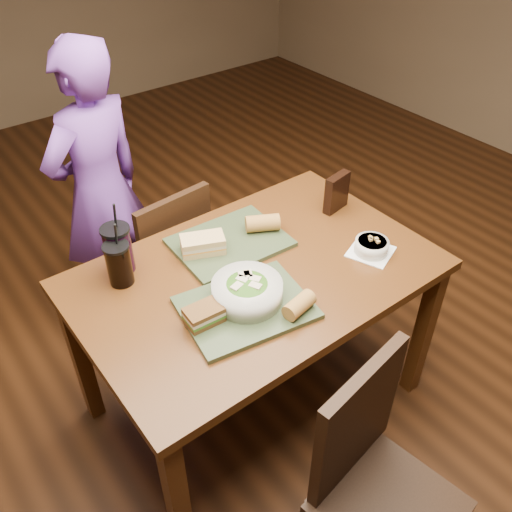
{
  "coord_description": "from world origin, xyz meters",
  "views": [
    {
      "loc": [
        -0.92,
        -1.2,
        2.03
      ],
      "look_at": [
        0.0,
        0.0,
        0.82
      ],
      "focal_mm": 38.0,
      "sensor_mm": 36.0,
      "label": 1
    }
  ],
  "objects_px": {
    "cup_cola": "(119,264)",
    "sandwich_near": "(204,315)",
    "chair_far": "(170,259)",
    "cup_berry": "(118,249)",
    "dining_table": "(256,289)",
    "tray_far": "(230,242)",
    "diner": "(100,192)",
    "tray_near": "(246,308)",
    "soup_bowl": "(372,246)",
    "chair_near": "(373,474)",
    "sandwich_far": "(203,244)",
    "salad_bowl": "(247,290)",
    "baguette_near": "(299,305)",
    "chip_bag": "(337,193)",
    "baguette_far": "(263,223)"
  },
  "relations": [
    {
      "from": "soup_bowl",
      "to": "chip_bag",
      "type": "relative_size",
      "value": 1.23
    },
    {
      "from": "chair_far",
      "to": "diner",
      "type": "height_order",
      "value": "diner"
    },
    {
      "from": "dining_table",
      "to": "cup_cola",
      "type": "height_order",
      "value": "cup_cola"
    },
    {
      "from": "soup_bowl",
      "to": "baguette_near",
      "type": "relative_size",
      "value": 1.74
    },
    {
      "from": "soup_bowl",
      "to": "chip_bag",
      "type": "height_order",
      "value": "chip_bag"
    },
    {
      "from": "sandwich_far",
      "to": "salad_bowl",
      "type": "bearing_deg",
      "value": -94.9
    },
    {
      "from": "sandwich_far",
      "to": "chair_far",
      "type": "bearing_deg",
      "value": 83.68
    },
    {
      "from": "chair_near",
      "to": "sandwich_far",
      "type": "xyz_separation_m",
      "value": [
        0.01,
        0.92,
        0.31
      ]
    },
    {
      "from": "cup_cola",
      "to": "sandwich_near",
      "type": "bearing_deg",
      "value": -72.28
    },
    {
      "from": "chair_far",
      "to": "cup_berry",
      "type": "relative_size",
      "value": 2.97
    },
    {
      "from": "sandwich_near",
      "to": "baguette_far",
      "type": "bearing_deg",
      "value": 31.48
    },
    {
      "from": "diner",
      "to": "tray_near",
      "type": "distance_m",
      "value": 1.07
    },
    {
      "from": "dining_table",
      "to": "chip_bag",
      "type": "bearing_deg",
      "value": 13.09
    },
    {
      "from": "sandwich_near",
      "to": "dining_table",
      "type": "bearing_deg",
      "value": 20.92
    },
    {
      "from": "sandwich_far",
      "to": "cup_berry",
      "type": "xyz_separation_m",
      "value": [
        -0.28,
        0.11,
        0.04
      ]
    },
    {
      "from": "chair_far",
      "to": "cup_berry",
      "type": "bearing_deg",
      "value": -140.45
    },
    {
      "from": "soup_bowl",
      "to": "cup_cola",
      "type": "bearing_deg",
      "value": 152.97
    },
    {
      "from": "soup_bowl",
      "to": "cup_berry",
      "type": "distance_m",
      "value": 0.94
    },
    {
      "from": "baguette_far",
      "to": "cup_cola",
      "type": "relative_size",
      "value": 0.53
    },
    {
      "from": "chair_far",
      "to": "sandwich_far",
      "type": "relative_size",
      "value": 4.58
    },
    {
      "from": "sandwich_near",
      "to": "cup_cola",
      "type": "relative_size",
      "value": 0.49
    },
    {
      "from": "chip_bag",
      "to": "baguette_near",
      "type": "bearing_deg",
      "value": -154.17
    },
    {
      "from": "diner",
      "to": "tray_near",
      "type": "bearing_deg",
      "value": 75.81
    },
    {
      "from": "soup_bowl",
      "to": "chip_bag",
      "type": "bearing_deg",
      "value": 71.45
    },
    {
      "from": "soup_bowl",
      "to": "diner",
      "type": "bearing_deg",
      "value": 118.75
    },
    {
      "from": "tray_far",
      "to": "chair_far",
      "type": "bearing_deg",
      "value": 100.93
    },
    {
      "from": "tray_far",
      "to": "sandwich_far",
      "type": "height_order",
      "value": "sandwich_far"
    },
    {
      "from": "cup_cola",
      "to": "cup_berry",
      "type": "relative_size",
      "value": 0.89
    },
    {
      "from": "sandwich_near",
      "to": "chip_bag",
      "type": "distance_m",
      "value": 0.85
    },
    {
      "from": "baguette_near",
      "to": "baguette_far",
      "type": "xyz_separation_m",
      "value": [
        0.19,
        0.43,
        0.0
      ]
    },
    {
      "from": "chair_far",
      "to": "soup_bowl",
      "type": "relative_size",
      "value": 4.19
    },
    {
      "from": "chair_near",
      "to": "diner",
      "type": "xyz_separation_m",
      "value": [
        -0.08,
        1.65,
        0.22
      ]
    },
    {
      "from": "diner",
      "to": "cup_cola",
      "type": "distance_m",
      "value": 0.73
    },
    {
      "from": "tray_far",
      "to": "sandwich_near",
      "type": "bearing_deg",
      "value": -136.19
    },
    {
      "from": "diner",
      "to": "salad_bowl",
      "type": "xyz_separation_m",
      "value": [
        0.07,
        -1.04,
        0.1
      ]
    },
    {
      "from": "tray_near",
      "to": "sandwich_near",
      "type": "xyz_separation_m",
      "value": [
        -0.15,
        0.02,
        0.04
      ]
    },
    {
      "from": "cup_berry",
      "to": "baguette_near",
      "type": "bearing_deg",
      "value": -58.39
    },
    {
      "from": "dining_table",
      "to": "chip_bag",
      "type": "height_order",
      "value": "chip_bag"
    },
    {
      "from": "chair_near",
      "to": "sandwich_far",
      "type": "bearing_deg",
      "value": 89.29
    },
    {
      "from": "sandwich_far",
      "to": "chip_bag",
      "type": "xyz_separation_m",
      "value": [
        0.61,
        -0.08,
        0.03
      ]
    },
    {
      "from": "chair_far",
      "to": "baguette_near",
      "type": "height_order",
      "value": "chair_far"
    },
    {
      "from": "cup_berry",
      "to": "dining_table",
      "type": "bearing_deg",
      "value": -38.97
    },
    {
      "from": "chair_far",
      "to": "salad_bowl",
      "type": "height_order",
      "value": "salad_bowl"
    },
    {
      "from": "chair_far",
      "to": "cup_cola",
      "type": "distance_m",
      "value": 0.61
    },
    {
      "from": "baguette_far",
      "to": "cup_cola",
      "type": "distance_m",
      "value": 0.58
    },
    {
      "from": "tray_near",
      "to": "cup_berry",
      "type": "height_order",
      "value": "cup_berry"
    },
    {
      "from": "chair_near",
      "to": "sandwich_far",
      "type": "height_order",
      "value": "chair_near"
    },
    {
      "from": "dining_table",
      "to": "baguette_near",
      "type": "bearing_deg",
      "value": -95.8
    },
    {
      "from": "salad_bowl",
      "to": "sandwich_far",
      "type": "bearing_deg",
      "value": 85.1
    },
    {
      "from": "chair_far",
      "to": "chair_near",
      "type": "bearing_deg",
      "value": -92.35
    }
  ]
}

